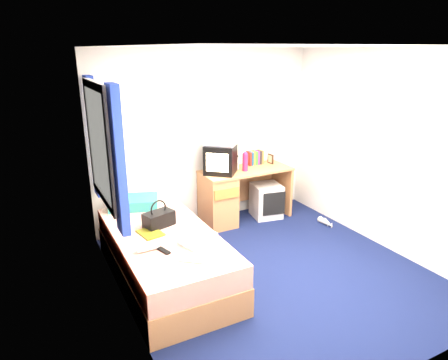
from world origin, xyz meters
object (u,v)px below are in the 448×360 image
handbag (159,218)px  magazine (150,233)px  white_heels (327,223)px  water_bottle (147,247)px  desk (228,195)px  storage_cube (266,200)px  crt_tv (221,159)px  vcr (221,142)px  bed (165,257)px  picture_frame (271,159)px  towel (198,238)px  aerosol_can (237,163)px  colour_swatch_fan (191,261)px  remote_control (164,251)px  pillow (134,203)px  pink_water_bottle (245,162)px

handbag → magazine: (-0.14, -0.14, -0.08)m
white_heels → water_bottle: bearing=-168.9°
desk → handbag: 1.55m
storage_cube → white_heels: (0.58, -0.68, -0.21)m
crt_tv → vcr: (0.00, 0.00, 0.24)m
bed → picture_frame: (2.08, 1.12, 0.55)m
water_bottle → picture_frame: bearing=30.9°
handbag → towel: 0.60m
storage_cube → aerosol_can: (-0.41, 0.15, 0.59)m
desk → crt_tv: crt_tv is taller
colour_swatch_fan → remote_control: remote_control is taller
pillow → vcr: (1.28, 0.17, 0.58)m
pink_water_bottle → vcr: bearing=168.2°
bed → water_bottle: size_ratio=10.00×
vcr → picture_frame: bearing=48.3°
desk → storage_cube: bearing=-8.5°
towel → magazine: size_ratio=1.10×
pillow → pink_water_bottle: pink_water_bottle is taller
handbag → water_bottle: 0.56m
picture_frame → aerosol_can: (-0.59, -0.03, 0.02)m
desk → magazine: (-1.44, -0.96, 0.14)m
vcr → pillow: bearing=-129.9°
desk → vcr: size_ratio=3.18×
storage_cube → vcr: 1.18m
picture_frame → colour_swatch_fan: picture_frame is taller
pillow → desk: size_ratio=0.44×
aerosol_can → towel: aerosol_can is taller
picture_frame → remote_control: 2.68m
colour_swatch_fan → handbag: bearing=90.4°
crt_tv → pink_water_bottle: bearing=29.5°
storage_cube → towel: bearing=-132.0°
vcr → handbag: vcr is taller
pink_water_bottle → aerosol_can: bearing=113.1°
crt_tv → handbag: bearing=-104.3°
crt_tv → water_bottle: 1.99m
storage_cube → magazine: bearing=-146.5°
pillow → colour_swatch_fan: 1.53m
crt_tv → pink_water_bottle: crt_tv is taller
storage_cube → towel: 2.15m
magazine → aerosol_can: bearing=32.3°
pink_water_bottle → handbag: 1.72m
aerosol_can → towel: size_ratio=0.59×
white_heels → desk: bearing=146.5°
pink_water_bottle → remote_control: 2.16m
handbag → picture_frame: bearing=7.0°
crt_tv → colour_swatch_fan: 2.09m
vcr → magazine: 1.76m
desk → pink_water_bottle: (0.23, -0.07, 0.47)m
bed → handbag: size_ratio=5.50×
pillow → water_bottle: size_ratio=2.86×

